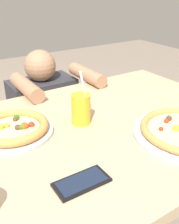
% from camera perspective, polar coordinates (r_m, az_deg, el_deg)
% --- Properties ---
extents(dining_table, '(1.29, 0.86, 0.75)m').
position_cam_1_polar(dining_table, '(1.03, 1.14, -8.52)').
color(dining_table, tan).
rests_on(dining_table, ground).
extents(pizza_far, '(0.28, 0.28, 0.04)m').
position_cam_1_polar(pizza_far, '(0.96, -16.19, -3.45)').
color(pizza_far, '#B7B7BC').
rests_on(pizza_far, dining_table).
extents(drink_cup_colored, '(0.07, 0.07, 0.20)m').
position_cam_1_polar(drink_cup_colored, '(0.98, -1.87, 0.70)').
color(drink_cup_colored, gold).
rests_on(drink_cup_colored, dining_table).
extents(cell_phone, '(0.15, 0.08, 0.01)m').
position_cam_1_polar(cell_phone, '(0.72, -1.72, -15.01)').
color(cell_phone, black).
rests_on(cell_phone, dining_table).
extents(diner_seated, '(0.41, 0.52, 0.90)m').
position_cam_1_polar(diner_seated, '(1.69, -9.48, -3.32)').
color(diner_seated, '#333847').
rests_on(diner_seated, ground).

